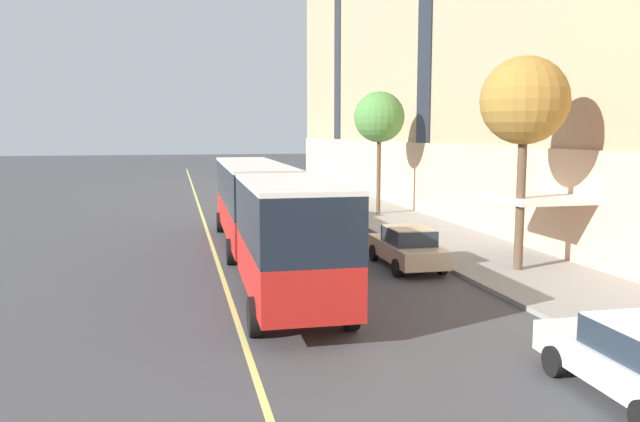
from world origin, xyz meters
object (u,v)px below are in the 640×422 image
(city_bus, at_px, (262,208))
(street_tree_far_uptown, at_px, (379,118))
(street_tree_mid_block, at_px, (524,102))
(parked_car_darkgray_4, at_px, (286,188))
(parked_car_white_0, at_px, (327,206))
(parked_car_champagne_2, at_px, (407,247))
(parked_car_white_5, at_px, (639,361))

(city_bus, relative_size, street_tree_far_uptown, 2.77)
(street_tree_mid_block, bearing_deg, street_tree_far_uptown, 90.00)
(city_bus, height_order, parked_car_darkgray_4, city_bus)
(city_bus, height_order, street_tree_mid_block, street_tree_mid_block)
(parked_car_white_0, relative_size, parked_car_champagne_2, 0.96)
(parked_car_white_0, bearing_deg, parked_car_champagne_2, -90.76)
(parked_car_darkgray_4, distance_m, parked_car_white_5, 37.79)
(parked_car_champagne_2, height_order, street_tree_far_uptown, street_tree_far_uptown)
(parked_car_white_5, xyz_separation_m, street_tree_mid_block, (3.52, 10.21, 5.30))
(street_tree_mid_block, height_order, street_tree_far_uptown, street_tree_mid_block)
(city_bus, distance_m, parked_car_white_0, 12.59)
(city_bus, bearing_deg, parked_car_darkgray_4, 77.89)
(parked_car_white_0, bearing_deg, parked_car_white_5, -90.33)
(parked_car_champagne_2, relative_size, parked_car_darkgray_4, 1.08)
(parked_car_white_5, height_order, street_tree_mid_block, street_tree_mid_block)
(parked_car_darkgray_4, xyz_separation_m, street_tree_mid_block, (3.60, -27.58, 5.30))
(parked_car_white_0, xyz_separation_m, parked_car_white_5, (-0.15, -25.27, -0.00))
(parked_car_white_0, bearing_deg, parked_car_darkgray_4, 91.00)
(city_bus, relative_size, parked_car_champagne_2, 4.42)
(parked_car_champagne_2, relative_size, street_tree_mid_block, 0.61)
(parked_car_white_0, relative_size, parked_car_darkgray_4, 1.04)
(street_tree_far_uptown, bearing_deg, city_bus, -125.62)
(parked_car_champagne_2, bearing_deg, city_bus, 159.40)
(city_bus, bearing_deg, street_tree_far_uptown, 54.38)
(parked_car_champagne_2, distance_m, parked_car_darkgray_4, 25.78)
(street_tree_mid_block, bearing_deg, parked_car_white_0, 102.64)
(parked_car_white_0, bearing_deg, street_tree_mid_block, -77.36)
(street_tree_far_uptown, bearing_deg, parked_car_darkgray_4, 107.11)
(parked_car_white_0, bearing_deg, street_tree_far_uptown, 13.98)
(street_tree_far_uptown, bearing_deg, parked_car_white_5, -97.69)
(parked_car_champagne_2, height_order, parked_car_white_5, same)
(parked_car_white_5, bearing_deg, city_bus, 110.40)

